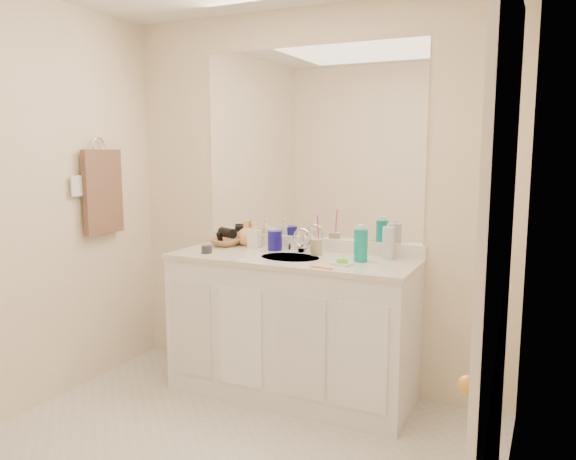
# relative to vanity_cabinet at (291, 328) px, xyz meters

# --- Properties ---
(wall_back) EXTENTS (2.60, 0.02, 2.40)m
(wall_back) POSITION_rel_vanity_cabinet_xyz_m (0.00, 0.28, 0.77)
(wall_back) COLOR #FCE6C5
(wall_back) RESTS_ON floor
(wall_right) EXTENTS (0.02, 2.60, 2.40)m
(wall_right) POSITION_rel_vanity_cabinet_xyz_m (1.30, -1.02, 0.77)
(wall_right) COLOR #FCE6C5
(wall_right) RESTS_ON floor
(vanity_cabinet) EXTENTS (1.50, 0.55, 0.85)m
(vanity_cabinet) POSITION_rel_vanity_cabinet_xyz_m (0.00, 0.00, 0.00)
(vanity_cabinet) COLOR white
(vanity_cabinet) RESTS_ON floor
(countertop) EXTENTS (1.52, 0.57, 0.03)m
(countertop) POSITION_rel_vanity_cabinet_xyz_m (0.00, 0.00, 0.44)
(countertop) COLOR silver
(countertop) RESTS_ON vanity_cabinet
(backsplash) EXTENTS (1.52, 0.03, 0.08)m
(backsplash) POSITION_rel_vanity_cabinet_xyz_m (0.00, 0.26, 0.50)
(backsplash) COLOR white
(backsplash) RESTS_ON countertop
(sink_basin) EXTENTS (0.37, 0.37, 0.02)m
(sink_basin) POSITION_rel_vanity_cabinet_xyz_m (0.00, -0.02, 0.44)
(sink_basin) COLOR #BCB3A4
(sink_basin) RESTS_ON countertop
(faucet) EXTENTS (0.02, 0.02, 0.11)m
(faucet) POSITION_rel_vanity_cabinet_xyz_m (0.00, 0.16, 0.51)
(faucet) COLOR silver
(faucet) RESTS_ON countertop
(mirror) EXTENTS (1.48, 0.01, 1.20)m
(mirror) POSITION_rel_vanity_cabinet_xyz_m (0.00, 0.27, 1.14)
(mirror) COLOR white
(mirror) RESTS_ON wall_back
(blue_mug) EXTENTS (0.12, 0.12, 0.13)m
(blue_mug) POSITION_rel_vanity_cabinet_xyz_m (-0.19, 0.14, 0.52)
(blue_mug) COLOR navy
(blue_mug) RESTS_ON countertop
(tan_cup) EXTENTS (0.09, 0.09, 0.10)m
(tan_cup) POSITION_rel_vanity_cabinet_xyz_m (0.12, 0.11, 0.50)
(tan_cup) COLOR tan
(tan_cup) RESTS_ON countertop
(toothbrush) EXTENTS (0.01, 0.04, 0.20)m
(toothbrush) POSITION_rel_vanity_cabinet_xyz_m (0.13, 0.11, 0.60)
(toothbrush) COLOR #DC3AA1
(toothbrush) RESTS_ON tan_cup
(mouthwash_bottle) EXTENTS (0.09, 0.09, 0.19)m
(mouthwash_bottle) POSITION_rel_vanity_cabinet_xyz_m (0.42, 0.04, 0.55)
(mouthwash_bottle) COLOR #0C978B
(mouthwash_bottle) RESTS_ON countertop
(clear_pump_bottle) EXTENTS (0.10, 0.10, 0.19)m
(clear_pump_bottle) POSITION_rel_vanity_cabinet_xyz_m (0.55, 0.18, 0.55)
(clear_pump_bottle) COLOR silver
(clear_pump_bottle) RESTS_ON countertop
(soap_dish) EXTENTS (0.13, 0.11, 0.01)m
(soap_dish) POSITION_rel_vanity_cabinet_xyz_m (0.36, -0.10, 0.46)
(soap_dish) COLOR white
(soap_dish) RESTS_ON countertop
(green_soap) EXTENTS (0.08, 0.06, 0.02)m
(green_soap) POSITION_rel_vanity_cabinet_xyz_m (0.36, -0.10, 0.48)
(green_soap) COLOR #74E036
(green_soap) RESTS_ON soap_dish
(orange_comb) EXTENTS (0.13, 0.04, 0.01)m
(orange_comb) POSITION_rel_vanity_cabinet_xyz_m (0.29, -0.23, 0.46)
(orange_comb) COLOR #FF5C1A
(orange_comb) RESTS_ON countertop
(dark_jar) EXTENTS (0.09, 0.09, 0.05)m
(dark_jar) POSITION_rel_vanity_cabinet_xyz_m (-0.53, -0.13, 0.48)
(dark_jar) COLOR #2C2D32
(dark_jar) RESTS_ON countertop
(soap_bottle_white) EXTENTS (0.08, 0.08, 0.18)m
(soap_bottle_white) POSITION_rel_vanity_cabinet_xyz_m (-0.22, 0.18, 0.55)
(soap_bottle_white) COLOR silver
(soap_bottle_white) RESTS_ON countertop
(soap_bottle_cream) EXTENTS (0.09, 0.09, 0.17)m
(soap_bottle_cream) POSITION_rel_vanity_cabinet_xyz_m (-0.36, 0.19, 0.54)
(soap_bottle_cream) COLOR #F8EACA
(soap_bottle_cream) RESTS_ON countertop
(soap_bottle_yellow) EXTENTS (0.14, 0.14, 0.16)m
(soap_bottle_yellow) POSITION_rel_vanity_cabinet_xyz_m (-0.45, 0.23, 0.54)
(soap_bottle_yellow) COLOR #E8B25A
(soap_bottle_yellow) RESTS_ON countertop
(wicker_basket) EXTENTS (0.24, 0.24, 0.05)m
(wicker_basket) POSITION_rel_vanity_cabinet_xyz_m (-0.57, 0.15, 0.48)
(wicker_basket) COLOR #B37848
(wicker_basket) RESTS_ON countertop
(hair_dryer) EXTENTS (0.15, 0.11, 0.07)m
(hair_dryer) POSITION_rel_vanity_cabinet_xyz_m (-0.55, 0.15, 0.54)
(hair_dryer) COLOR black
(hair_dryer) RESTS_ON wicker_basket
(towel_ring) EXTENTS (0.01, 0.11, 0.11)m
(towel_ring) POSITION_rel_vanity_cabinet_xyz_m (-1.27, -0.25, 1.12)
(towel_ring) COLOR silver
(towel_ring) RESTS_ON wall_left
(hand_towel) EXTENTS (0.04, 0.32, 0.55)m
(hand_towel) POSITION_rel_vanity_cabinet_xyz_m (-1.25, -0.25, 0.82)
(hand_towel) COLOR #4C3529
(hand_towel) RESTS_ON towel_ring
(switch_plate) EXTENTS (0.01, 0.08, 0.13)m
(switch_plate) POSITION_rel_vanity_cabinet_xyz_m (-1.27, -0.45, 0.88)
(switch_plate) COLOR white
(switch_plate) RESTS_ON wall_left
(door) EXTENTS (0.02, 0.82, 2.00)m
(door) POSITION_rel_vanity_cabinet_xyz_m (1.29, -1.32, 0.57)
(door) COLOR white
(door) RESTS_ON floor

